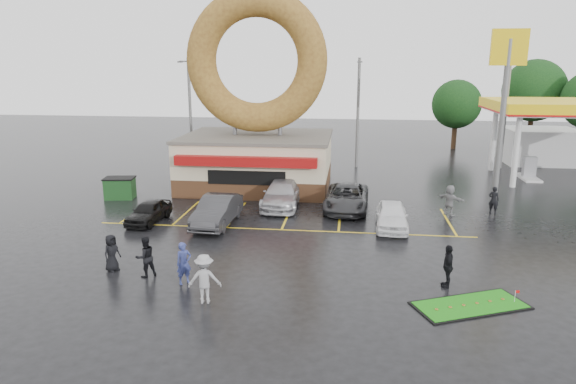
# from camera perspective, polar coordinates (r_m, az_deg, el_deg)

# --- Properties ---
(ground) EXTENTS (120.00, 120.00, 0.00)m
(ground) POSITION_cam_1_polar(r_m,az_deg,el_deg) (23.97, -1.83, -6.75)
(ground) COLOR black
(ground) RESTS_ON ground
(donut_shop) EXTENTS (10.20, 8.70, 13.50)m
(donut_shop) POSITION_cam_1_polar(r_m,az_deg,el_deg) (35.93, -3.45, 7.57)
(donut_shop) COLOR #472B19
(donut_shop) RESTS_ON ground
(gas_station) EXTENTS (12.30, 13.65, 5.90)m
(gas_station) POSITION_cam_1_polar(r_m,az_deg,el_deg) (46.37, 28.04, 6.47)
(gas_station) COLOR silver
(gas_station) RESTS_ON ground
(shell_sign) EXTENTS (2.20, 0.36, 10.60)m
(shell_sign) POSITION_cam_1_polar(r_m,az_deg,el_deg) (35.45, 23.04, 11.14)
(shell_sign) COLOR slate
(shell_sign) RESTS_ON ground
(streetlight_left) EXTENTS (0.40, 2.21, 9.00)m
(streetlight_left) POSITION_cam_1_polar(r_m,az_deg,el_deg) (44.32, -10.85, 8.99)
(streetlight_left) COLOR slate
(streetlight_left) RESTS_ON ground
(streetlight_mid) EXTENTS (0.40, 2.21, 9.00)m
(streetlight_mid) POSITION_cam_1_polar(r_m,az_deg,el_deg) (43.21, 7.78, 8.99)
(streetlight_mid) COLOR slate
(streetlight_mid) RESTS_ON ground
(streetlight_right) EXTENTS (0.40, 2.21, 9.00)m
(streetlight_right) POSITION_cam_1_polar(r_m,az_deg,el_deg) (45.94, 23.06, 8.30)
(streetlight_right) COLOR slate
(streetlight_right) RESTS_ON ground
(tree_far_c) EXTENTS (6.30, 6.30, 9.00)m
(tree_far_c) POSITION_cam_1_polar(r_m,az_deg,el_deg) (59.16, 25.69, 10.12)
(tree_far_c) COLOR #332114
(tree_far_c) RESTS_ON ground
(tree_far_d) EXTENTS (4.90, 4.90, 7.00)m
(tree_far_d) POSITION_cam_1_polar(r_m,az_deg,el_deg) (55.28, 18.22, 9.25)
(tree_far_d) COLOR #332114
(tree_far_d) RESTS_ON ground
(car_black) EXTENTS (1.79, 3.70, 1.22)m
(car_black) POSITION_cam_1_polar(r_m,az_deg,el_deg) (29.25, -15.22, -2.12)
(car_black) COLOR black
(car_black) RESTS_ON ground
(car_dgrey) EXTENTS (1.92, 4.86, 1.57)m
(car_dgrey) POSITION_cam_1_polar(r_m,az_deg,el_deg) (28.04, -7.88, -2.06)
(car_dgrey) COLOR #303033
(car_dgrey) RESTS_ON ground
(car_silver) EXTENTS (2.17, 5.28, 1.53)m
(car_silver) POSITION_cam_1_polar(r_m,az_deg,el_deg) (31.38, -0.68, -0.23)
(car_silver) COLOR #ACABB1
(car_silver) RESTS_ON ground
(car_grey) EXTENTS (2.75, 5.47, 1.48)m
(car_grey) POSITION_cam_1_polar(r_m,az_deg,el_deg) (30.80, 6.53, -0.64)
(car_grey) COLOR #2D2E30
(car_grey) RESTS_ON ground
(car_white) EXTENTS (1.81, 4.17, 1.40)m
(car_white) POSITION_cam_1_polar(r_m,az_deg,el_deg) (27.73, 11.45, -2.59)
(car_white) COLOR white
(car_white) RESTS_ON ground
(person_blue) EXTENTS (0.74, 0.71, 1.71)m
(person_blue) POSITION_cam_1_polar(r_m,az_deg,el_deg) (20.87, -11.49, -7.76)
(person_blue) COLOR navy
(person_blue) RESTS_ON ground
(person_blackjkt) EXTENTS (1.05, 1.04, 1.71)m
(person_blackjkt) POSITION_cam_1_polar(r_m,az_deg,el_deg) (21.89, -15.56, -6.96)
(person_blackjkt) COLOR black
(person_blackjkt) RESTS_ON ground
(person_hoodie) EXTENTS (1.30, 0.88, 1.86)m
(person_hoodie) POSITION_cam_1_polar(r_m,az_deg,el_deg) (19.12, -9.27, -9.50)
(person_hoodie) COLOR gray
(person_hoodie) RESTS_ON ground
(person_bystander) EXTENTS (0.77, 0.91, 1.59)m
(person_bystander) POSITION_cam_1_polar(r_m,az_deg,el_deg) (22.93, -19.01, -6.40)
(person_bystander) COLOR black
(person_bystander) RESTS_ON ground
(person_cameraman) EXTENTS (0.46, 1.03, 1.72)m
(person_cameraman) POSITION_cam_1_polar(r_m,az_deg,el_deg) (21.12, 17.33, -7.85)
(person_cameraman) COLOR black
(person_cameraman) RESTS_ON ground
(person_walker_near) EXTENTS (1.59, 1.47, 1.78)m
(person_walker_near) POSITION_cam_1_polar(r_m,az_deg,el_deg) (30.93, 17.53, -0.87)
(person_walker_near) COLOR gray
(person_walker_near) RESTS_ON ground
(person_walker_far) EXTENTS (0.70, 0.61, 1.62)m
(person_walker_far) POSITION_cam_1_polar(r_m,az_deg,el_deg) (32.16, 21.89, -0.83)
(person_walker_far) COLOR black
(person_walker_far) RESTS_ON ground
(dumpster) EXTENTS (1.96, 1.46, 1.30)m
(dumpster) POSITION_cam_1_polar(r_m,az_deg,el_deg) (34.99, -18.17, 0.37)
(dumpster) COLOR #1B481E
(dumpster) RESTS_ON ground
(putting_green) EXTENTS (4.46, 3.28, 0.52)m
(putting_green) POSITION_cam_1_polar(r_m,az_deg,el_deg) (20.10, 19.59, -11.77)
(putting_green) COLOR black
(putting_green) RESTS_ON ground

